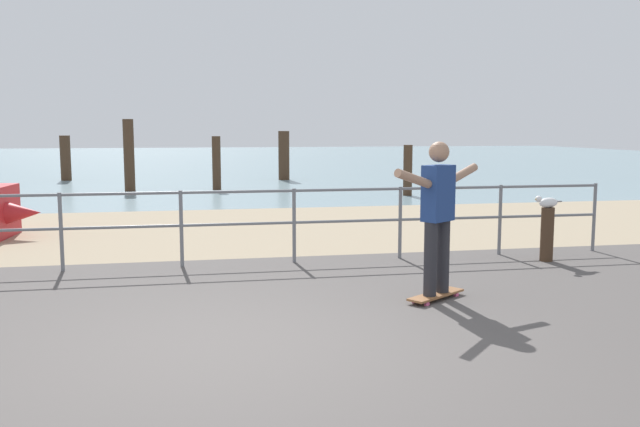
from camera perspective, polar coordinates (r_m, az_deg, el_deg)
ground_plane at (r=5.00m, az=-6.47°, el=-14.95°), size 24.00×10.00×0.04m
beach_strip at (r=12.76m, az=-9.39°, el=-1.38°), size 24.00×6.00×0.04m
sea_surface at (r=40.66m, az=-10.61°, el=4.42°), size 72.00×50.00×0.04m
railing_fence at (r=9.33m, az=-16.24°, el=-0.38°), size 13.82×0.05×1.05m
skateboard at (r=7.58m, az=9.67°, el=-6.74°), size 0.77×0.62×0.08m
skateboarder at (r=7.41m, az=9.83°, el=0.40°), size 1.24×0.90×1.65m
bollard_short at (r=10.04m, az=18.45°, el=-1.72°), size 0.18×0.18×0.77m
seagull at (r=9.97m, az=18.49°, el=0.90°), size 0.48×0.22×0.18m
groyne_post_1 at (r=25.79m, az=-20.51°, el=4.34°), size 0.36×0.36×1.61m
groyne_post_2 at (r=20.87m, az=-15.68°, el=4.69°), size 0.31×0.31×2.13m
groyne_post_3 at (r=20.81m, az=-8.65°, el=4.17°), size 0.26×0.26×1.63m
groyne_post_4 at (r=24.50m, az=-3.04°, el=4.84°), size 0.39×0.39×1.76m
groyne_post_5 at (r=18.93m, az=7.35°, el=3.58°), size 0.25×0.25×1.41m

